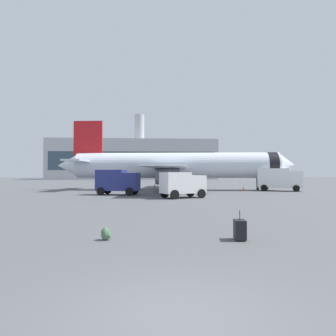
{
  "coord_description": "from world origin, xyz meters",
  "views": [
    {
      "loc": [
        -0.55,
        -5.37,
        2.46
      ],
      "look_at": [
        1.65,
        24.73,
        3.0
      ],
      "focal_mm": 33.43,
      "sensor_mm": 36.0,
      "label": 1
    }
  ],
  "objects_px": {
    "airplane_at_gate": "(175,166)",
    "cargo_van": "(182,184)",
    "service_truck": "(118,181)",
    "safety_cone_far": "(243,189)",
    "rolling_suitcase": "(240,229)",
    "safety_cone_near": "(154,186)",
    "traveller_backpack": "(106,234)",
    "safety_cone_mid": "(199,185)",
    "fuel_truck": "(280,178)"
  },
  "relations": [
    {
      "from": "service_truck",
      "to": "traveller_backpack",
      "type": "height_order",
      "value": "service_truck"
    },
    {
      "from": "airplane_at_gate",
      "to": "fuel_truck",
      "type": "relative_size",
      "value": 5.55
    },
    {
      "from": "safety_cone_mid",
      "to": "cargo_van",
      "type": "bearing_deg",
      "value": -103.6
    },
    {
      "from": "airplane_at_gate",
      "to": "fuel_truck",
      "type": "distance_m",
      "value": 15.14
    },
    {
      "from": "fuel_truck",
      "to": "safety_cone_near",
      "type": "relative_size",
      "value": 9.66
    },
    {
      "from": "airplane_at_gate",
      "to": "safety_cone_far",
      "type": "distance_m",
      "value": 10.53
    },
    {
      "from": "service_truck",
      "to": "airplane_at_gate",
      "type": "bearing_deg",
      "value": 52.86
    },
    {
      "from": "service_truck",
      "to": "traveller_backpack",
      "type": "distance_m",
      "value": 24.89
    },
    {
      "from": "airplane_at_gate",
      "to": "service_truck",
      "type": "xyz_separation_m",
      "value": [
        -7.65,
        -10.09,
        -2.05
      ]
    },
    {
      "from": "airplane_at_gate",
      "to": "cargo_van",
      "type": "xyz_separation_m",
      "value": [
        -0.71,
        -15.35,
        -2.21
      ]
    },
    {
      "from": "cargo_van",
      "to": "safety_cone_far",
      "type": "bearing_deg",
      "value": 49.99
    },
    {
      "from": "cargo_van",
      "to": "rolling_suitcase",
      "type": "relative_size",
      "value": 4.39
    },
    {
      "from": "safety_cone_near",
      "to": "traveller_backpack",
      "type": "distance_m",
      "value": 43.42
    },
    {
      "from": "cargo_van",
      "to": "safety_cone_far",
      "type": "xyz_separation_m",
      "value": [
        10.16,
        12.1,
        -1.12
      ]
    },
    {
      "from": "airplane_at_gate",
      "to": "service_truck",
      "type": "bearing_deg",
      "value": -127.14
    },
    {
      "from": "fuel_truck",
      "to": "rolling_suitcase",
      "type": "relative_size",
      "value": 5.86
    },
    {
      "from": "airplane_at_gate",
      "to": "cargo_van",
      "type": "relative_size",
      "value": 7.4
    },
    {
      "from": "safety_cone_far",
      "to": "rolling_suitcase",
      "type": "distance_m",
      "value": 33.63
    },
    {
      "from": "service_truck",
      "to": "rolling_suitcase",
      "type": "distance_m",
      "value": 26.05
    },
    {
      "from": "fuel_truck",
      "to": "rolling_suitcase",
      "type": "xyz_separation_m",
      "value": [
        -15.55,
        -31.71,
        -1.38
      ]
    },
    {
      "from": "safety_cone_far",
      "to": "rolling_suitcase",
      "type": "xyz_separation_m",
      "value": [
        -10.39,
        -31.98,
        0.06
      ]
    },
    {
      "from": "safety_cone_near",
      "to": "fuel_truck",
      "type": "bearing_deg",
      "value": -34.43
    },
    {
      "from": "safety_cone_mid",
      "to": "rolling_suitcase",
      "type": "relative_size",
      "value": 0.75
    },
    {
      "from": "safety_cone_near",
      "to": "rolling_suitcase",
      "type": "distance_m",
      "value": 43.7
    },
    {
      "from": "service_truck",
      "to": "safety_cone_far",
      "type": "distance_m",
      "value": 18.45
    },
    {
      "from": "cargo_van",
      "to": "safety_cone_far",
      "type": "height_order",
      "value": "cargo_van"
    },
    {
      "from": "safety_cone_mid",
      "to": "rolling_suitcase",
      "type": "height_order",
      "value": "rolling_suitcase"
    },
    {
      "from": "traveller_backpack",
      "to": "fuel_truck",
      "type": "bearing_deg",
      "value": 56.82
    },
    {
      "from": "service_truck",
      "to": "fuel_truck",
      "type": "xyz_separation_m",
      "value": [
        22.25,
        6.57,
        0.16
      ]
    },
    {
      "from": "safety_cone_far",
      "to": "airplane_at_gate",
      "type": "bearing_deg",
      "value": 160.98
    },
    {
      "from": "cargo_van",
      "to": "rolling_suitcase",
      "type": "xyz_separation_m",
      "value": [
        -0.23,
        -19.88,
        -1.06
      ]
    },
    {
      "from": "traveller_backpack",
      "to": "airplane_at_gate",
      "type": "bearing_deg",
      "value": 80.4
    },
    {
      "from": "fuel_truck",
      "to": "safety_cone_far",
      "type": "bearing_deg",
      "value": 177.0
    },
    {
      "from": "fuel_truck",
      "to": "safety_cone_mid",
      "type": "relative_size",
      "value": 7.8
    },
    {
      "from": "rolling_suitcase",
      "to": "safety_cone_mid",
      "type": "bearing_deg",
      "value": 82.06
    },
    {
      "from": "service_truck",
      "to": "safety_cone_near",
      "type": "distance_m",
      "value": 19.18
    },
    {
      "from": "airplane_at_gate",
      "to": "cargo_van",
      "type": "bearing_deg",
      "value": -92.66
    },
    {
      "from": "airplane_at_gate",
      "to": "safety_cone_mid",
      "type": "bearing_deg",
      "value": 60.82
    },
    {
      "from": "fuel_truck",
      "to": "safety_cone_near",
      "type": "bearing_deg",
      "value": 145.57
    },
    {
      "from": "safety_cone_mid",
      "to": "traveller_backpack",
      "type": "height_order",
      "value": "safety_cone_mid"
    },
    {
      "from": "service_truck",
      "to": "fuel_truck",
      "type": "relative_size",
      "value": 0.8
    },
    {
      "from": "cargo_van",
      "to": "safety_cone_far",
      "type": "relative_size",
      "value": 7.3
    },
    {
      "from": "cargo_van",
      "to": "traveller_backpack",
      "type": "bearing_deg",
      "value": -104.87
    },
    {
      "from": "fuel_truck",
      "to": "safety_cone_far",
      "type": "relative_size",
      "value": 9.74
    },
    {
      "from": "safety_cone_mid",
      "to": "traveller_backpack",
      "type": "distance_m",
      "value": 45.76
    },
    {
      "from": "service_truck",
      "to": "safety_cone_mid",
      "type": "height_order",
      "value": "service_truck"
    },
    {
      "from": "cargo_van",
      "to": "safety_cone_mid",
      "type": "distance_m",
      "value": 25.57
    },
    {
      "from": "service_truck",
      "to": "safety_cone_near",
      "type": "xyz_separation_m",
      "value": [
        4.82,
        18.52,
        -1.28
      ]
    },
    {
      "from": "safety_cone_far",
      "to": "cargo_van",
      "type": "bearing_deg",
      "value": -130.01
    },
    {
      "from": "safety_cone_near",
      "to": "safety_cone_mid",
      "type": "xyz_separation_m",
      "value": [
        8.12,
        1.06,
        0.08
      ]
    }
  ]
}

